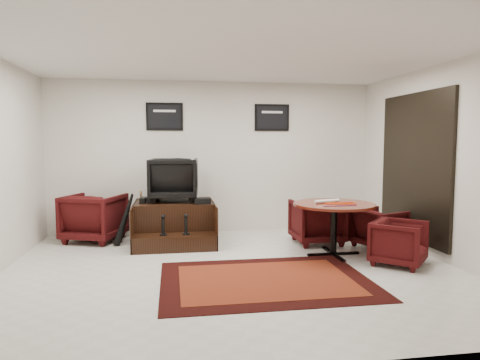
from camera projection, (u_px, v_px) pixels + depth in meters
name	position (u px, v px, depth m)	size (l,w,h in m)	color
ground	(233.00, 270.00, 5.65)	(6.00, 6.00, 0.00)	beige
room_shell	(262.00, 135.00, 5.68)	(6.02, 5.02, 2.81)	silver
area_rug	(266.00, 280.00, 5.23)	(2.55, 1.91, 0.01)	black
shine_podium	(174.00, 223.00, 7.24)	(1.32, 1.36, 0.68)	black
shine_chair	(174.00, 177.00, 7.31)	(0.80, 0.75, 0.82)	black
shoes_pair	(147.00, 200.00, 7.11)	(0.23, 0.26, 0.09)	black
polish_kit	(202.00, 201.00, 7.01)	(0.25, 0.18, 0.09)	black
umbrella_black	(124.00, 219.00, 6.95)	(0.33, 0.12, 0.89)	black
umbrella_hooked	(126.00, 218.00, 7.16)	(0.32, 0.12, 0.85)	black
armchair_side	(94.00, 215.00, 7.30)	(0.87, 0.81, 0.90)	black
meeting_table	(334.00, 209.00, 6.35)	(1.20, 1.20, 0.78)	#46100A
table_chair_back	(317.00, 219.00, 7.13)	(0.78, 0.73, 0.80)	black
table_chair_window	(379.00, 226.00, 6.85)	(0.67, 0.63, 0.69)	black
table_chair_corner	(399.00, 241.00, 5.87)	(0.66, 0.62, 0.68)	black
paper_roll	(327.00, 201.00, 6.39)	(0.05, 0.05, 0.42)	silver
table_clutter	(340.00, 204.00, 6.25)	(0.57, 0.31, 0.01)	#F5430D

